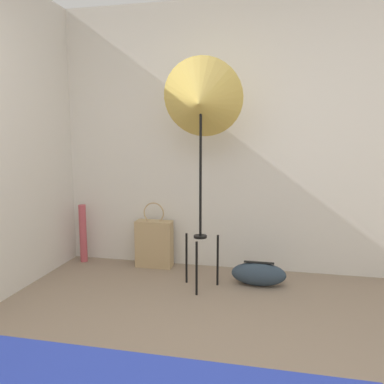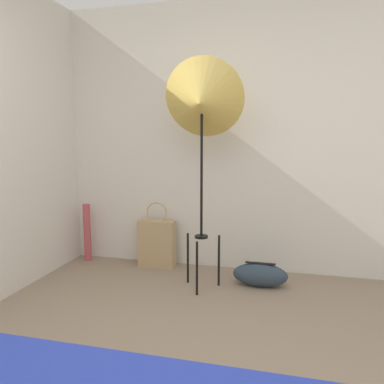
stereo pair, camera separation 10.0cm
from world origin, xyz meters
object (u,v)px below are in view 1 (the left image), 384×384
object	(u,v)px
paper_roll	(83,233)
tote_bag	(154,243)
photo_umbrella	(201,102)
duffel_bag	(259,274)

from	to	relation	value
paper_roll	tote_bag	bearing A→B (deg)	0.28
tote_bag	paper_roll	bearing A→B (deg)	-179.72
tote_bag	photo_umbrella	bearing A→B (deg)	-37.98
photo_umbrella	paper_roll	distance (m)	1.91
tote_bag	paper_roll	world-z (taller)	tote_bag
photo_umbrella	tote_bag	distance (m)	1.53
tote_bag	duffel_bag	size ratio (longest dim) A/B	1.38
tote_bag	duffel_bag	xyz separation A→B (m)	(1.06, -0.28, -0.14)
duffel_bag	paper_roll	size ratio (longest dim) A/B	0.79
tote_bag	duffel_bag	world-z (taller)	tote_bag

